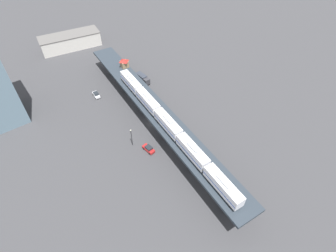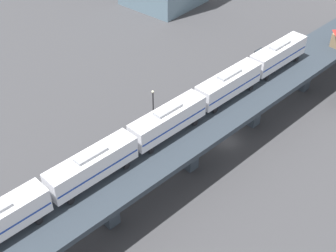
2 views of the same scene
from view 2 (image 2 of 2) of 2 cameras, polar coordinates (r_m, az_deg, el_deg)
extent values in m
plane|color=#38383A|center=(74.66, 7.17, -1.87)|extent=(400.00, 400.00, 0.00)
cube|color=#283039|center=(70.48, 7.60, 2.40)|extent=(17.49, 92.38, 0.80)
cube|color=#333D47|center=(60.42, -7.19, -9.60)|extent=(1.97, 1.97, 6.45)
cube|color=#333D47|center=(67.54, 2.76, -3.04)|extent=(1.97, 1.97, 6.45)
cube|color=#333D47|center=(76.95, 10.46, 2.17)|extent=(1.97, 1.97, 6.45)
cube|color=#333D47|center=(87.93, 16.39, 6.14)|extent=(1.97, 1.97, 6.45)
cylinder|color=black|center=(55.88, -16.69, -9.70)|extent=(0.30, 0.86, 0.84)
cylinder|color=black|center=(54.36, -15.39, -11.10)|extent=(0.30, 0.86, 0.84)
cube|color=silver|center=(56.32, -9.22, -4.73)|extent=(3.98, 12.22, 3.10)
cube|color=navy|center=(56.52, -9.19, -4.95)|extent=(3.99, 11.98, 0.24)
cube|color=gray|center=(55.17, -9.40, -3.41)|extent=(1.81, 4.32, 0.36)
cylinder|color=black|center=(57.05, -13.11, -7.65)|extent=(0.30, 0.86, 0.84)
cylinder|color=black|center=(55.56, -11.73, -8.96)|extent=(0.30, 0.86, 0.84)
cylinder|color=black|center=(60.22, -6.53, -3.77)|extent=(0.30, 0.86, 0.84)
cylinder|color=black|center=(58.80, -5.05, -4.89)|extent=(0.30, 0.86, 0.84)
cube|color=silver|center=(62.35, 0.00, 0.75)|extent=(3.98, 12.22, 3.10)
cube|color=navy|center=(62.53, 0.00, 0.53)|extent=(3.99, 11.98, 0.24)
cube|color=gray|center=(61.31, 0.00, 2.03)|extent=(1.81, 4.32, 0.36)
cylinder|color=black|center=(62.16, -3.54, -1.98)|extent=(0.30, 0.86, 0.84)
cylinder|color=black|center=(60.79, -2.04, -3.01)|extent=(0.30, 0.86, 0.84)
cylinder|color=black|center=(66.68, 1.86, 1.29)|extent=(0.30, 0.86, 0.84)
cylinder|color=black|center=(65.41, 3.36, 0.39)|extent=(0.30, 0.86, 0.84)
cube|color=silver|center=(70.14, 7.40, 5.13)|extent=(3.98, 12.22, 3.10)
cube|color=navy|center=(70.30, 7.38, 4.93)|extent=(3.99, 11.98, 0.24)
cube|color=gray|center=(69.22, 7.51, 6.33)|extent=(1.81, 4.32, 0.36)
cylinder|color=black|center=(69.21, 4.28, 2.74)|extent=(0.30, 0.86, 0.84)
cylinder|color=black|center=(67.99, 5.77, 1.91)|extent=(0.30, 0.86, 0.84)
cylinder|color=black|center=(74.73, 8.62, 5.34)|extent=(0.30, 0.86, 0.84)
cylinder|color=black|center=(73.60, 10.07, 4.60)|extent=(0.30, 0.86, 0.84)
cube|color=silver|center=(79.18, 13.28, 8.52)|extent=(3.98, 12.22, 3.10)
cube|color=navy|center=(79.32, 13.25, 8.33)|extent=(3.99, 11.98, 0.24)
cube|color=gray|center=(78.37, 13.46, 9.62)|extent=(1.81, 4.32, 0.36)
cylinder|color=black|center=(77.68, 10.57, 6.48)|extent=(0.30, 0.86, 0.84)
cylinder|color=black|center=(76.59, 11.98, 5.79)|extent=(0.30, 0.86, 0.84)
cylinder|color=black|center=(83.91, 14.05, 8.51)|extent=(0.30, 0.86, 0.84)
cylinder|color=black|center=(82.90, 15.41, 7.88)|extent=(0.30, 0.86, 0.84)
cube|color=silver|center=(96.90, 11.25, 8.43)|extent=(2.24, 4.56, 0.80)
cube|color=#1E2328|center=(96.42, 11.25, 8.81)|extent=(1.86, 2.36, 0.76)
cylinder|color=black|center=(96.47, 10.30, 8.14)|extent=(0.31, 0.68, 0.66)
cylinder|color=black|center=(95.65, 11.11, 7.75)|extent=(0.31, 0.68, 0.66)
cylinder|color=black|center=(98.56, 11.32, 8.69)|extent=(0.31, 0.68, 0.66)
cylinder|color=black|center=(97.75, 12.12, 8.32)|extent=(0.31, 0.68, 0.66)
cube|color=#AD1E1E|center=(72.42, -2.79, -2.29)|extent=(2.26, 4.57, 0.80)
cube|color=#1E2328|center=(71.83, -2.87, -1.88)|extent=(1.87, 2.36, 0.76)
cylinder|color=black|center=(72.23, -3.99, -2.89)|extent=(0.31, 0.68, 0.66)
cylinder|color=black|center=(71.44, -2.89, -3.40)|extent=(0.31, 0.68, 0.66)
cylinder|color=black|center=(73.95, -2.66, -1.69)|extent=(0.31, 0.68, 0.66)
cylinder|color=black|center=(73.17, -1.58, -2.16)|extent=(0.31, 0.68, 0.66)
cylinder|color=black|center=(75.29, -1.81, 2.00)|extent=(0.20, 0.20, 6.50)
sphere|color=beige|center=(73.30, -1.86, 4.19)|extent=(0.44, 0.44, 0.44)
camera|label=1|loc=(68.01, -70.75, 31.43)|focal=28.00mm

